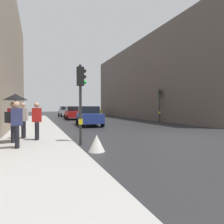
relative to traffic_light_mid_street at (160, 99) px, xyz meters
The scene contains 14 objects.
ground_plane 11.31m from the traffic_light_mid_street, 120.48° to the right, with size 120.00×120.00×0.00m, color #28282B.
sidewalk_kerb 13.77m from the traffic_light_mid_street, 165.05° to the right, with size 3.20×40.00×0.16m, color #A8A5A0.
building_facade_right 9.88m from the traffic_light_mid_street, 48.04° to the left, with size 12.00×29.52×10.97m, color #5B514C.
traffic_light_mid_street is the anchor object (origin of this frame).
traffic_light_near_left 14.56m from the traffic_light_mid_street, 140.05° to the right, with size 0.43×0.25×3.62m.
car_silver_hatchback 17.51m from the traffic_light_mid_street, 118.47° to the left, with size 2.17×4.28×1.76m.
car_blue_van 8.80m from the traffic_light_mid_street, behind, with size 2.26×4.32×1.76m.
car_red_sedan 11.64m from the traffic_light_mid_street, 136.89° to the left, with size 2.12×4.25×1.76m.
car_yellow_taxi 17.01m from the traffic_light_mid_street, 99.38° to the left, with size 2.07×4.23×1.76m.
pedestrian_with_umbrella 16.33m from the traffic_light_mid_street, 148.49° to the right, with size 1.00×1.00×2.14m.
pedestrian_with_grey_backpack 16.96m from the traffic_light_mid_street, 144.60° to the right, with size 0.61×0.36×1.77m.
pedestrian_with_black_backpack 15.63m from the traffic_light_mid_street, 151.52° to the right, with size 0.64×0.40×1.77m.
pedestrian_in_red_jacket 15.45m from the traffic_light_mid_street, 147.79° to the right, with size 0.44×0.36×1.77m.
warning_sign_triangle 15.54m from the traffic_light_mid_street, 135.10° to the right, with size 0.64×0.64×0.65m, color silver.
Camera 1 is at (-7.47, -8.24, 1.74)m, focal length 30.09 mm.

